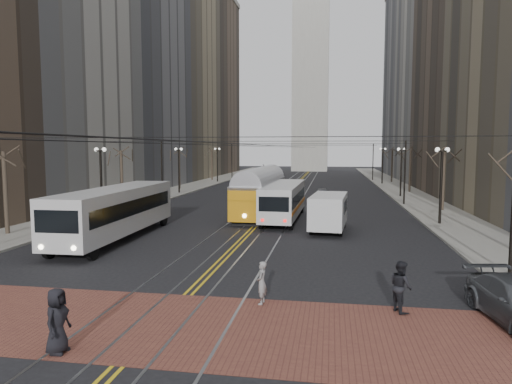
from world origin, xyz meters
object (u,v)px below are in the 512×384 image
(pedestrian_b, at_px, (262,283))
(pedestrian_c, at_px, (401,286))
(streetcar, at_px, (261,196))
(pedestrian_a, at_px, (57,321))
(cargo_van, at_px, (329,213))
(sedan_grey, at_px, (322,194))
(clock_tower, at_px, (311,29))
(transit_bus, at_px, (116,214))
(rear_bus, at_px, (284,202))

(pedestrian_b, distance_m, pedestrian_c, 5.00)
(streetcar, height_order, pedestrian_a, streetcar)
(cargo_van, distance_m, pedestrian_c, 15.82)
(sedan_grey, relative_size, pedestrian_c, 2.28)
(clock_tower, relative_size, pedestrian_a, 35.19)
(clock_tower, xyz_separation_m, transit_bus, (-7.95, -92.97, -34.32))
(streetcar, height_order, sedan_grey, streetcar)
(streetcar, xyz_separation_m, pedestrian_b, (3.55, -22.76, -0.80))
(sedan_grey, height_order, pedestrian_c, pedestrian_c)
(pedestrian_a, bearing_deg, streetcar, -2.28)
(clock_tower, height_order, cargo_van, clock_tower)
(pedestrian_a, bearing_deg, pedestrian_b, -44.62)
(clock_tower, distance_m, streetcar, 87.74)
(transit_bus, distance_m, cargo_van, 14.30)
(rear_bus, relative_size, pedestrian_a, 6.02)
(transit_bus, bearing_deg, streetcar, 57.52)
(cargo_van, bearing_deg, pedestrian_a, -104.95)
(transit_bus, xyz_separation_m, rear_bus, (9.75, 9.62, -0.17))
(rear_bus, relative_size, cargo_van, 1.94)
(rear_bus, height_order, pedestrian_a, rear_bus)
(streetcar, bearing_deg, sedan_grey, 67.67)
(transit_bus, height_order, sedan_grey, transit_bus)
(clock_tower, xyz_separation_m, streetcar, (-0.50, -80.73, -34.35))
(pedestrian_a, bearing_deg, rear_bus, -7.79)
(clock_tower, bearing_deg, cargo_van, -86.48)
(clock_tower, distance_m, pedestrian_c, 109.56)
(streetcar, relative_size, pedestrian_a, 7.28)
(pedestrian_a, xyz_separation_m, pedestrian_b, (5.09, 5.00, -0.14))
(pedestrian_b, bearing_deg, pedestrian_a, -42.91)
(pedestrian_c, bearing_deg, transit_bus, 33.74)
(transit_bus, height_order, pedestrian_c, transit_bus)
(transit_bus, height_order, cargo_van, transit_bus)
(sedan_grey, bearing_deg, rear_bus, -94.75)
(transit_bus, relative_size, pedestrian_c, 7.14)
(streetcar, relative_size, pedestrian_b, 8.51)
(transit_bus, xyz_separation_m, cargo_van, (13.36, 5.07, -0.36))
(sedan_grey, distance_m, pedestrian_b, 34.48)
(cargo_van, xyz_separation_m, sedan_grey, (-0.82, 18.85, -0.57))
(streetcar, relative_size, pedestrian_c, 7.42)
(sedan_grey, bearing_deg, clock_tower, 100.10)
(pedestrian_a, height_order, pedestrian_b, pedestrian_a)
(transit_bus, height_order, pedestrian_a, transit_bus)
(cargo_van, relative_size, pedestrian_c, 3.16)
(clock_tower, relative_size, sedan_grey, 15.73)
(clock_tower, relative_size, pedestrian_c, 35.86)
(transit_bus, relative_size, streetcar, 0.96)
(rear_bus, distance_m, pedestrian_c, 21.10)
(streetcar, bearing_deg, pedestrian_a, -91.95)
(streetcar, bearing_deg, cargo_van, -49.27)
(clock_tower, relative_size, pedestrian_b, 41.16)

